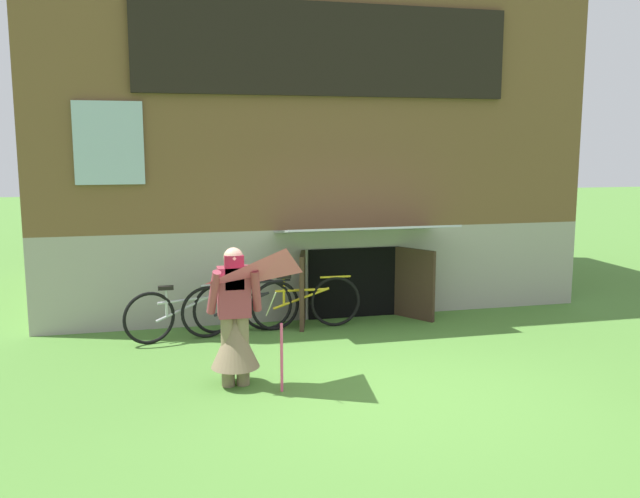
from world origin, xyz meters
name	(u,v)px	position (x,y,z in m)	size (l,w,h in m)	color
ground_plane	(395,388)	(0.00, 0.00, 0.00)	(60.00, 60.00, 0.00)	#4C7F33
log_house	(292,135)	(0.00, 5.50, 2.75)	(8.29, 6.13, 5.49)	#9E998E
person	(235,329)	(-1.64, 0.48, 0.63)	(0.60, 0.52, 1.50)	#7F6B51
kite	(286,287)	(-1.18, -0.06, 1.17)	(1.02, 1.07, 1.41)	#E54C7F
bicycle_yellow	(301,302)	(-0.48, 2.56, 0.38)	(1.71, 0.09, 0.78)	black
bicycle_black	(242,308)	(-1.33, 2.46, 0.37)	(1.65, 0.29, 0.76)	black
bicycle_silver	(184,312)	(-2.11, 2.42, 0.36)	(1.56, 0.56, 0.75)	black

